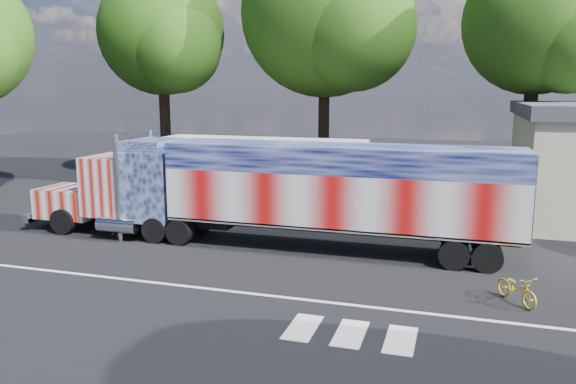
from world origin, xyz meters
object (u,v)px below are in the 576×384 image
(semi_truck, at_px, (276,189))
(woman, at_px, (115,216))
(bicycle, at_px, (517,289))
(tree_ne_a, at_px, (540,23))
(tree_nw_a, at_px, (163,33))
(tree_n_mid, at_px, (328,13))
(coach_bus, at_px, (262,168))

(semi_truck, relative_size, woman, 11.89)
(woman, distance_m, bicycle, 15.14)
(tree_ne_a, bearing_deg, tree_nw_a, 177.71)
(tree_n_mid, relative_size, tree_nw_a, 1.16)
(coach_bus, height_order, tree_nw_a, tree_nw_a)
(semi_truck, height_order, coach_bus, semi_truck)
(bicycle, height_order, tree_ne_a, tree_ne_a)
(tree_ne_a, xyz_separation_m, tree_nw_a, (-22.23, 0.89, 0.21))
(tree_n_mid, bearing_deg, bicycle, -62.26)
(semi_truck, relative_size, tree_nw_a, 1.44)
(coach_bus, distance_m, woman, 9.66)
(woman, relative_size, tree_ne_a, 0.13)
(semi_truck, bearing_deg, coach_bus, 113.12)
(semi_truck, xyz_separation_m, tree_n_mid, (-1.74, 15.28, 8.27))
(tree_n_mid, distance_m, tree_nw_a, 10.64)
(semi_truck, relative_size, bicycle, 12.35)
(bicycle, relative_size, tree_ne_a, 0.12)
(woman, distance_m, tree_n_mid, 19.22)
(semi_truck, bearing_deg, tree_n_mid, 96.50)
(bicycle, bearing_deg, coach_bus, 99.83)
(coach_bus, xyz_separation_m, woman, (-3.02, -9.13, -0.86))
(coach_bus, distance_m, tree_n_mid, 11.21)
(woman, height_order, tree_ne_a, tree_ne_a)
(woman, xyz_separation_m, tree_nw_a, (-5.57, 14.36, 8.57))
(bicycle, relative_size, tree_nw_a, 0.12)
(coach_bus, relative_size, tree_n_mid, 0.71)
(semi_truck, height_order, tree_ne_a, tree_ne_a)
(semi_truck, xyz_separation_m, coach_bus, (-3.63, 8.50, -0.46))
(woman, bearing_deg, bicycle, -0.80)
(bicycle, bearing_deg, woman, 134.17)
(coach_bus, xyz_separation_m, tree_ne_a, (13.65, 4.33, 7.50))
(coach_bus, bearing_deg, tree_n_mid, 74.43)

